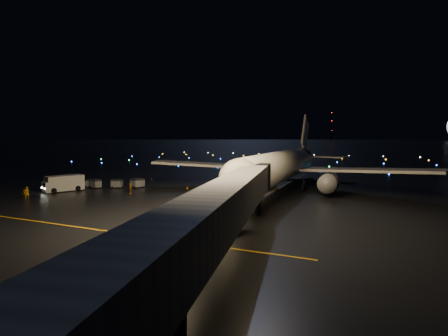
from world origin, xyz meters
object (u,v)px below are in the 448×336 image
at_px(airliner, 286,149).
at_px(pushback_tug, 217,221).
at_px(baggage_cart_1, 117,184).
at_px(baggage_cart_0, 136,183).
at_px(belt_loader, 203,193).
at_px(baggage_cart_2, 138,183).
at_px(crew_a, 27,193).
at_px(baggage_cart_3, 91,183).
at_px(crew_b, 24,194).
at_px(baggage_cart_4, 96,184).
at_px(crew_c, 131,189).
at_px(service_truck, 65,183).

xyz_separation_m(airliner, pushback_tug, (0.70, -32.59, -6.50)).
xyz_separation_m(airliner, baggage_cart_1, (-30.12, -12.10, -6.79)).
height_order(pushback_tug, baggage_cart_0, pushback_tug).
distance_m(belt_loader, baggage_cart_2, 22.42).
bearing_deg(baggage_cart_0, belt_loader, -5.26).
distance_m(airliner, belt_loader, 22.32).
relative_size(crew_a, baggage_cart_1, 0.97).
bearing_deg(baggage_cart_3, crew_a, -108.49).
bearing_deg(crew_b, baggage_cart_1, 82.86).
relative_size(belt_loader, baggage_cart_2, 3.58).
bearing_deg(belt_loader, baggage_cart_4, -175.41).
relative_size(pushback_tug, baggage_cart_3, 2.56).
bearing_deg(crew_a, baggage_cart_3, 35.02).
relative_size(airliner, baggage_cart_4, 27.21).
bearing_deg(belt_loader, crew_c, -174.94).
bearing_deg(belt_loader, crew_b, -147.72).
bearing_deg(crew_c, belt_loader, 38.65).
bearing_deg(crew_b, airliner, 49.90).
height_order(service_truck, baggage_cart_4, service_truck).
xyz_separation_m(baggage_cart_1, baggage_cart_3, (-5.35, -1.36, -0.05)).
bearing_deg(baggage_cart_1, crew_a, -129.98).
bearing_deg(airliner, crew_b, -143.35).
relative_size(airliner, service_truck, 6.78).
xyz_separation_m(crew_a, baggage_cart_0, (8.58, 16.68, -0.07)).
xyz_separation_m(crew_b, baggage_cart_4, (1.86, 13.54, 0.06)).
distance_m(baggage_cart_1, baggage_cart_4, 4.02).
height_order(baggage_cart_0, baggage_cart_4, baggage_cart_0).
relative_size(service_truck, baggage_cart_3, 4.35).
relative_size(belt_loader, baggage_cart_0, 3.59).
height_order(airliner, crew_c, airliner).
xyz_separation_m(baggage_cart_3, baggage_cart_4, (1.81, -0.55, 0.07)).
bearing_deg(crew_c, baggage_cart_3, -142.94).
relative_size(crew_b, baggage_cart_2, 0.76).
bearing_deg(belt_loader, baggage_cart_0, 171.28).
xyz_separation_m(baggage_cart_0, baggage_cart_4, (-6.72, -3.64, -0.03)).
distance_m(service_truck, crew_c, 13.06).
bearing_deg(baggage_cart_0, crew_a, -95.75).
bearing_deg(pushback_tug, baggage_cart_2, 133.33).
bearing_deg(crew_a, baggage_cart_1, 15.39).
bearing_deg(baggage_cart_2, crew_b, -107.19).
height_order(service_truck, baggage_cart_0, service_truck).
height_order(baggage_cart_2, baggage_cart_4, baggage_cart_2).
height_order(crew_b, baggage_cart_1, baggage_cart_1).
bearing_deg(crew_a, crew_c, -14.36).
height_order(pushback_tug, crew_a, pushback_tug).
bearing_deg(crew_b, crew_c, 53.83).
bearing_deg(crew_a, airliner, -17.47).
xyz_separation_m(airliner, baggage_cart_3, (-35.47, -13.46, -6.84)).
bearing_deg(baggage_cart_4, baggage_cart_3, 177.67).
height_order(airliner, baggage_cart_0, airliner).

